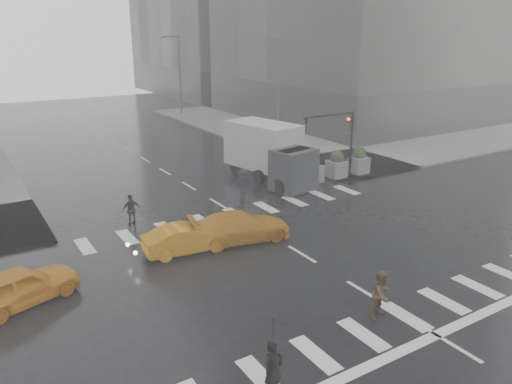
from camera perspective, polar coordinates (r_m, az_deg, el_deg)
ground at (r=22.48m, az=5.27°, el=-7.08°), size 120.00×120.00×0.00m
sidewalk_ne at (r=47.33m, az=11.45°, el=6.20°), size 35.00×35.00×0.15m
road_markings at (r=22.47m, az=5.27°, el=-7.06°), size 18.00×48.00×0.01m
traffic_signal_pole at (r=32.89m, az=9.61°, el=6.76°), size 4.45×0.42×4.50m
street_lamp_near at (r=41.57m, az=2.46°, el=11.74°), size 2.15×0.22×9.00m
street_lamp_far at (r=59.10m, az=-8.84°, el=13.43°), size 2.15×0.22×9.00m
planter_west at (r=32.28m, az=6.50°, el=2.61°), size 1.10×1.10×1.80m
planter_mid at (r=33.53m, az=9.19°, el=3.08°), size 1.10×1.10×1.80m
planter_east at (r=34.84m, az=11.69°, el=3.50°), size 1.10×1.10×1.80m
pedestrian_black at (r=13.77m, az=2.02°, el=-17.03°), size 1.06×1.08×2.43m
pedestrian_brown at (r=18.01m, az=14.17°, el=-11.25°), size 0.96×0.81×1.73m
pedestrian_far_a at (r=26.12m, az=-14.05°, el=-1.98°), size 0.96×0.60×1.62m
pedestrian_far_b at (r=30.40m, az=-1.56°, el=1.28°), size 1.07×0.77×1.50m
taxi_front at (r=20.17m, az=-25.41°, el=-9.72°), size 4.51×2.94×1.43m
taxi_mid at (r=22.55m, az=-7.87°, el=-5.29°), size 4.05×1.77×1.29m
taxi_rear at (r=23.51m, az=-1.83°, el=-3.98°), size 4.55×2.69×1.40m
box_truck at (r=32.50m, az=1.70°, el=4.65°), size 2.62×6.99×3.71m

